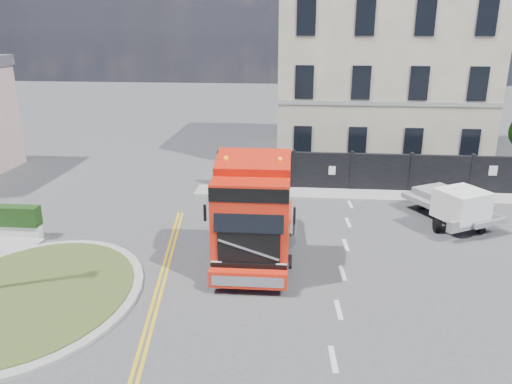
# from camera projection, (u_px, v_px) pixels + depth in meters

# --- Properties ---
(ground) EXTENTS (120.00, 120.00, 0.00)m
(ground) POSITION_uv_depth(u_px,v_px,m) (259.00, 264.00, 18.00)
(ground) COLOR #424244
(ground) RESTS_ON ground
(traffic_island) EXTENTS (6.80, 6.80, 0.17)m
(traffic_island) POSITION_uv_depth(u_px,v_px,m) (31.00, 295.00, 15.76)
(traffic_island) COLOR #969691
(traffic_island) RESTS_ON ground
(hoarding_fence) EXTENTS (18.80, 0.25, 2.00)m
(hoarding_fence) POSITION_uv_depth(u_px,v_px,m) (402.00, 173.00, 25.61)
(hoarding_fence) COLOR black
(hoarding_fence) RESTS_ON ground
(georgian_building) EXTENTS (12.30, 10.30, 12.80)m
(georgian_building) POSITION_uv_depth(u_px,v_px,m) (378.00, 67.00, 31.24)
(georgian_building) COLOR beige
(georgian_building) RESTS_ON ground
(pavement_far) EXTENTS (20.00, 1.60, 0.12)m
(pavement_far) POSITION_uv_depth(u_px,v_px,m) (392.00, 196.00, 25.10)
(pavement_far) COLOR #969691
(pavement_far) RESTS_ON ground
(truck) EXTENTS (2.58, 6.69, 3.99)m
(truck) POSITION_uv_depth(u_px,v_px,m) (254.00, 217.00, 17.54)
(truck) COLOR black
(truck) RESTS_ON ground
(flatbed_pickup) EXTENTS (3.74, 4.88, 1.84)m
(flatbed_pickup) POSITION_uv_depth(u_px,v_px,m) (457.00, 206.00, 21.00)
(flatbed_pickup) COLOR gray
(flatbed_pickup) RESTS_ON ground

